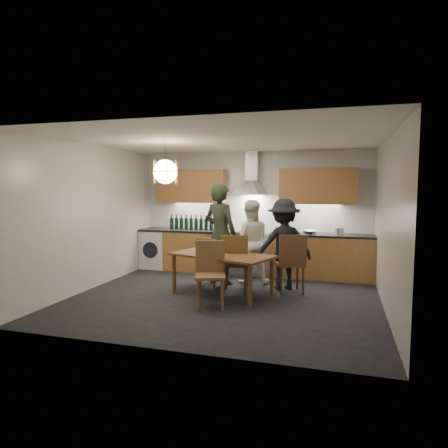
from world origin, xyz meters
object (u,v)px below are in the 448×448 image
(chair_front, at_px, (210,269))
(mixing_bowl, at_px, (310,232))
(stock_pot, at_px, (339,231))
(dining_table, at_px, (222,259))
(person_left, at_px, (220,234))
(chair_back_left, at_px, (210,259))
(person_mid, at_px, (250,242))
(person_right, at_px, (284,244))
(wine_bottles, at_px, (191,222))

(chair_front, bearing_deg, mixing_bowl, 42.18)
(stock_pot, bearing_deg, dining_table, -135.74)
(person_left, height_order, mixing_bowl, person_left)
(chair_back_left, distance_m, person_left, 0.61)
(chair_front, relative_size, person_mid, 0.63)
(person_mid, bearing_deg, mixing_bowl, -158.49)
(person_right, bearing_deg, chair_front, 29.80)
(person_mid, distance_m, mixing_bowl, 1.33)
(chair_back_left, distance_m, person_mid, 0.90)
(dining_table, height_order, mixing_bowl, mixing_bowl)
(dining_table, distance_m, chair_back_left, 0.55)
(person_mid, bearing_deg, person_right, 143.91)
(dining_table, xyz_separation_m, stock_pot, (1.88, 1.84, 0.33))
(person_left, height_order, stock_pot, person_left)
(chair_front, height_order, mixing_bowl, chair_front)
(person_right, relative_size, wine_bottles, 1.61)
(person_left, xyz_separation_m, person_mid, (0.54, 0.18, -0.15))
(person_left, relative_size, stock_pot, 10.62)
(person_mid, xyz_separation_m, stock_pot, (1.63, 0.82, 0.16))
(chair_front, xyz_separation_m, wine_bottles, (-1.25, 2.44, 0.49))
(chair_back_left, distance_m, wine_bottles, 1.79)
(dining_table, height_order, chair_front, chair_front)
(mixing_bowl, relative_size, wine_bottles, 0.29)
(chair_back_left, xyz_separation_m, wine_bottles, (-0.91, 1.45, 0.53))
(dining_table, height_order, person_right, person_right)
(person_right, distance_m, mixing_bowl, 1.12)
(person_mid, distance_m, stock_pot, 1.83)
(dining_table, distance_m, mixing_bowl, 2.26)
(wine_bottles, bearing_deg, person_mid, -28.64)
(dining_table, relative_size, mixing_bowl, 6.52)
(dining_table, distance_m, person_left, 0.95)
(person_left, bearing_deg, person_mid, -141.29)
(stock_pot, bearing_deg, chair_back_left, -147.40)
(person_left, xyz_separation_m, mixing_bowl, (1.60, 0.96, -0.02))
(person_left, bearing_deg, wine_bottles, -25.13)
(chair_back_left, relative_size, chair_front, 0.92)
(dining_table, xyz_separation_m, wine_bottles, (-1.27, 1.85, 0.43))
(chair_front, distance_m, stock_pot, 3.10)
(mixing_bowl, bearing_deg, person_mid, -143.46)
(stock_pot, bearing_deg, person_mid, -153.43)
(chair_front, relative_size, stock_pot, 5.61)
(chair_front, bearing_deg, person_right, 35.93)
(chair_front, xyz_separation_m, stock_pot, (1.90, 2.42, 0.38))
(dining_table, relative_size, stock_pot, 10.46)
(person_mid, relative_size, person_right, 0.98)
(chair_front, bearing_deg, chair_back_left, 90.12)
(chair_front, distance_m, person_right, 1.66)
(person_mid, height_order, stock_pot, person_mid)
(stock_pot, bearing_deg, person_right, -131.32)
(chair_front, height_order, person_right, person_right)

